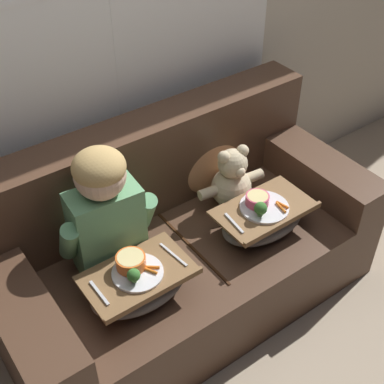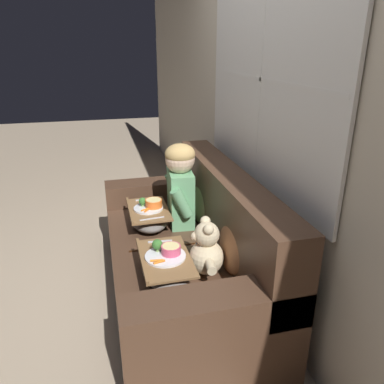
{
  "view_description": "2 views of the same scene",
  "coord_description": "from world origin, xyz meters",
  "views": [
    {
      "loc": [
        -1.01,
        -1.45,
        2.16
      ],
      "look_at": [
        0.03,
        -0.02,
        0.69
      ],
      "focal_mm": 50.0,
      "sensor_mm": 36.0,
      "label": 1
    },
    {
      "loc": [
        2.12,
        -0.45,
        1.63
      ],
      "look_at": [
        -0.14,
        0.12,
        0.72
      ],
      "focal_mm": 35.0,
      "sensor_mm": 36.0,
      "label": 2
    }
  ],
  "objects": [
    {
      "name": "lap_tray_child",
      "position": [
        -0.34,
        -0.15,
        0.48
      ],
      "size": [
        0.45,
        0.28,
        0.21
      ],
      "color": "slate",
      "rests_on": "child_figure"
    },
    {
      "name": "throw_pillow_behind_teddy",
      "position": [
        0.34,
        0.25,
        0.58
      ],
      "size": [
        0.38,
        0.18,
        0.39
      ],
      "color": "#B2754C",
      "rests_on": "couch"
    },
    {
      "name": "teddy_bear",
      "position": [
        0.34,
        0.08,
        0.54
      ],
      "size": [
        0.36,
        0.25,
        0.33
      ],
      "color": "beige",
      "rests_on": "couch"
    },
    {
      "name": "wall_back_with_window",
      "position": [
        0.0,
        0.55,
        1.31
      ],
      "size": [
        8.0,
        0.08,
        2.6
      ],
      "color": "beige",
      "rests_on": "ground_plane"
    },
    {
      "name": "ground_plane",
      "position": [
        0.0,
        0.0,
        0.0
      ],
      "size": [
        14.0,
        14.0,
        0.0
      ],
      "primitive_type": "plane",
      "color": "tan"
    },
    {
      "name": "child_figure",
      "position": [
        -0.34,
        0.08,
        0.73
      ],
      "size": [
        0.43,
        0.22,
        0.6
      ],
      "color": "#66A370",
      "rests_on": "couch"
    },
    {
      "name": "throw_pillow_behind_child",
      "position": [
        -0.34,
        0.25,
        0.58
      ],
      "size": [
        0.38,
        0.18,
        0.39
      ],
      "color": "#898456",
      "rests_on": "couch"
    },
    {
      "name": "couch",
      "position": [
        0.0,
        0.07,
        0.32
      ],
      "size": [
        1.8,
        0.88,
        0.88
      ],
      "color": "#4C3323",
      "rests_on": "ground_plane"
    },
    {
      "name": "lap_tray_teddy",
      "position": [
        0.34,
        -0.15,
        0.48
      ],
      "size": [
        0.46,
        0.28,
        0.22
      ],
      "color": "slate",
      "rests_on": "teddy_bear"
    }
  ]
}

